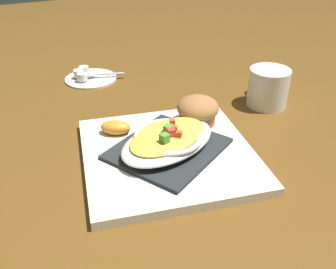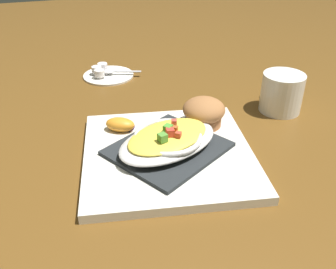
{
  "view_description": "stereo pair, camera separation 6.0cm",
  "coord_description": "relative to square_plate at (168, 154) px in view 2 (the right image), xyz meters",
  "views": [
    {
      "loc": [
        -0.21,
        -0.47,
        0.36
      ],
      "look_at": [
        0.0,
        0.0,
        0.05
      ],
      "focal_mm": 40.28,
      "sensor_mm": 36.0,
      "label": 1
    },
    {
      "loc": [
        -0.15,
        -0.49,
        0.36
      ],
      "look_at": [
        0.0,
        0.0,
        0.05
      ],
      "focal_mm": 40.28,
      "sensor_mm": 36.0,
      "label": 2
    }
  ],
  "objects": [
    {
      "name": "creamer_cup_2",
      "position": [
        -0.06,
        0.36,
        0.01
      ],
      "size": [
        0.02,
        0.02,
        0.02
      ],
      "primitive_type": "cylinder",
      "color": "silver",
      "rests_on": "creamer_saucer"
    },
    {
      "name": "creamer_cup_1",
      "position": [
        -0.06,
        0.38,
        0.01
      ],
      "size": [
        0.02,
        0.02,
        0.02
      ],
      "primitive_type": "cylinder",
      "color": "white",
      "rests_on": "creamer_saucer"
    },
    {
      "name": "orange_garnish",
      "position": [
        -0.06,
        0.09,
        0.02
      ],
      "size": [
        0.07,
        0.07,
        0.02
      ],
      "color": "#48265D",
      "rests_on": "square_plate"
    },
    {
      "name": "square_plate",
      "position": [
        0.0,
        0.0,
        0.0
      ],
      "size": [
        0.31,
        0.31,
        0.02
      ],
      "primitive_type": "cube",
      "rotation": [
        0.0,
        0.0,
        -0.17
      ],
      "color": "white",
      "rests_on": "ground_plane"
    },
    {
      "name": "muffin",
      "position": [
        0.09,
        0.06,
        0.03
      ],
      "size": [
        0.08,
        0.08,
        0.05
      ],
      "color": "#A76539",
      "rests_on": "square_plate"
    },
    {
      "name": "ground_plane",
      "position": [
        0.0,
        0.0,
        -0.01
      ],
      "size": [
        2.6,
        2.6,
        0.0
      ],
      "primitive_type": "plane",
      "color": "brown"
    },
    {
      "name": "creamer_saucer",
      "position": [
        -0.04,
        0.37,
        -0.0
      ],
      "size": [
        0.12,
        0.12,
        0.01
      ],
      "primitive_type": "cylinder",
      "color": "white",
      "rests_on": "ground_plane"
    },
    {
      "name": "coffee_mug",
      "position": [
        0.27,
        0.1,
        0.03
      ],
      "size": [
        0.08,
        0.11,
        0.08
      ],
      "color": "white",
      "rests_on": "ground_plane"
    },
    {
      "name": "gratin_dish",
      "position": [
        -0.0,
        -0.0,
        0.03
      ],
      "size": [
        0.2,
        0.17,
        0.04
      ],
      "color": "silver",
      "rests_on": "folded_napkin"
    },
    {
      "name": "creamer_cup_0",
      "position": [
        -0.04,
        0.4,
        0.01
      ],
      "size": [
        0.02,
        0.02,
        0.02
      ],
      "primitive_type": "cylinder",
      "color": "white",
      "rests_on": "creamer_saucer"
    },
    {
      "name": "folded_napkin",
      "position": [
        0.0,
        0.0,
        0.01
      ],
      "size": [
        0.22,
        0.21,
        0.01
      ],
      "primitive_type": "cube",
      "rotation": [
        0.0,
        0.0,
        0.54
      ],
      "color": "#262A2D",
      "rests_on": "square_plate"
    },
    {
      "name": "spoon",
      "position": [
        -0.03,
        0.37,
        0.01
      ],
      "size": [
        0.09,
        0.04,
        0.01
      ],
      "color": "silver",
      "rests_on": "creamer_saucer"
    }
  ]
}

